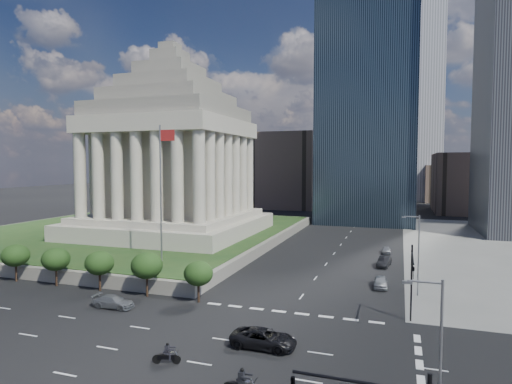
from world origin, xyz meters
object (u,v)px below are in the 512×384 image
at_px(parked_sedan_mid, 384,262).
at_px(motorcycle_trail, 167,353).
at_px(flagpole, 162,186).
at_px(motorcycle_lead, 241,381).
at_px(traffic_signal_ne, 412,276).
at_px(street_lamp_north, 417,250).
at_px(parked_sedan_near, 381,282).
at_px(war_memorial, 171,139).
at_px(parked_sedan_far, 386,250).
at_px(street_lamp_south, 437,358).
at_px(suv_grey, 114,302).
at_px(pickup_truck, 264,339).

bearing_deg(parked_sedan_mid, motorcycle_trail, -102.66).
xyz_separation_m(flagpole, motorcycle_lead, (22.75, -27.43, -12.11)).
xyz_separation_m(traffic_signal_ne, parked_sedan_mid, (-3.50, 25.75, -4.49)).
height_order(traffic_signal_ne, street_lamp_north, street_lamp_north).
xyz_separation_m(parked_sedan_near, motorcycle_trail, (-15.48, -28.04, 0.13)).
bearing_deg(war_memorial, parked_sedan_far, 2.68).
distance_m(war_memorial, parked_sedan_mid, 48.46).
distance_m(street_lamp_south, motorcycle_trail, 21.01).
distance_m(flagpole, traffic_signal_ne, 36.69).
height_order(flagpole, suv_grey, flagpole).
xyz_separation_m(street_lamp_north, pickup_truck, (-13.27, -20.44, -4.85)).
height_order(war_memorial, street_lamp_north, war_memorial).
relative_size(street_lamp_north, parked_sedan_far, 2.58).
bearing_deg(parked_sedan_near, motorcycle_trail, -121.05).
relative_size(street_lamp_south, motorcycle_lead, 3.71).
bearing_deg(suv_grey, parked_sedan_near, -59.54).
height_order(parked_sedan_far, motorcycle_trail, motorcycle_trail).
bearing_deg(motorcycle_lead, pickup_truck, 94.52).
xyz_separation_m(traffic_signal_ne, suv_grey, (-31.73, -4.56, -4.55)).
height_order(parked_sedan_mid, motorcycle_lead, motorcycle_lead).
bearing_deg(traffic_signal_ne, flagpole, 163.29).
xyz_separation_m(parked_sedan_near, motorcycle_lead, (-8.08, -30.56, 0.25)).
distance_m(war_memorial, street_lamp_south, 73.51).
relative_size(parked_sedan_mid, parked_sedan_far, 1.19).
xyz_separation_m(war_memorial, suv_grey, (14.77, -38.86, -20.70)).
bearing_deg(traffic_signal_ne, war_memorial, 143.58).
xyz_separation_m(pickup_truck, motorcycle_lead, (0.86, -7.99, 0.19)).
xyz_separation_m(parked_sedan_near, parked_sedan_far, (0.00, 22.88, -0.09)).
relative_size(parked_sedan_near, motorcycle_trail, 1.87).
distance_m(pickup_truck, motorcycle_trail, 8.53).
distance_m(pickup_truck, parked_sedan_far, 46.33).
height_order(traffic_signal_ne, street_lamp_south, street_lamp_south).
bearing_deg(street_lamp_north, street_lamp_south, -90.00).
xyz_separation_m(pickup_truck, suv_grey, (-19.29, 4.58, -0.12)).
relative_size(traffic_signal_ne, parked_sedan_mid, 1.73).
distance_m(flagpole, motorcycle_trail, 31.71).
xyz_separation_m(street_lamp_north, parked_sedan_near, (-4.33, 2.13, -4.91)).
bearing_deg(war_memorial, suv_grey, -69.19).
height_order(traffic_signal_ne, parked_sedan_far, traffic_signal_ne).
bearing_deg(motorcycle_lead, street_lamp_north, 64.79).
height_order(traffic_signal_ne, motorcycle_lead, traffic_signal_ne).
distance_m(traffic_signal_ne, pickup_truck, 16.06).
bearing_deg(flagpole, street_lamp_north, 1.63).
distance_m(traffic_signal_ne, street_lamp_north, 11.34).
distance_m(suv_grey, parked_sedan_near, 33.47).
distance_m(parked_sedan_near, parked_sedan_mid, 12.31).
xyz_separation_m(war_memorial, parked_sedan_near, (43.00, -20.87, -20.65)).
relative_size(war_memorial, traffic_signal_ne, 4.88).
bearing_deg(parked_sedan_near, traffic_signal_ne, -77.54).
xyz_separation_m(street_lamp_south, street_lamp_north, (0.00, 31.00, 0.00)).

